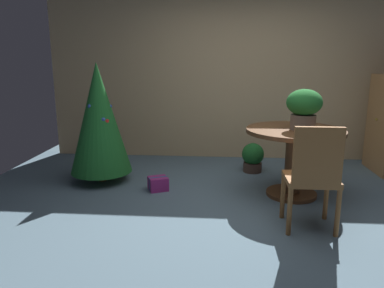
% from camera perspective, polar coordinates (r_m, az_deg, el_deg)
% --- Properties ---
extents(ground_plane, '(6.60, 6.60, 0.00)m').
position_cam_1_polar(ground_plane, '(3.86, 9.38, -10.37)').
color(ground_plane, slate).
extents(back_wall_panel, '(6.00, 0.10, 2.60)m').
position_cam_1_polar(back_wall_panel, '(5.74, 8.08, 10.70)').
color(back_wall_panel, tan).
rests_on(back_wall_panel, ground_plane).
extents(round_dining_table, '(1.08, 1.08, 0.78)m').
position_cam_1_polar(round_dining_table, '(4.23, 15.64, -0.69)').
color(round_dining_table, brown).
rests_on(round_dining_table, ground_plane).
extents(flower_vase, '(0.38, 0.38, 0.44)m').
position_cam_1_polar(flower_vase, '(4.13, 17.10, 5.60)').
color(flower_vase, '#665B51').
rests_on(flower_vase, round_dining_table).
extents(wooden_chair_near, '(0.46, 0.41, 0.98)m').
position_cam_1_polar(wooden_chair_near, '(3.39, 18.44, -4.34)').
color(wooden_chair_near, brown).
rests_on(wooden_chair_near, ground_plane).
extents(holiday_tree, '(0.76, 0.76, 1.50)m').
position_cam_1_polar(holiday_tree, '(4.67, -14.32, 3.92)').
color(holiday_tree, brown).
rests_on(holiday_tree, ground_plane).
extents(gift_box_purple, '(0.28, 0.26, 0.16)m').
position_cam_1_polar(gift_box_purple, '(4.39, -5.32, -6.18)').
color(gift_box_purple, '#9E287A').
rests_on(gift_box_purple, ground_plane).
extents(potted_plant, '(0.30, 0.30, 0.40)m').
position_cam_1_polar(potted_plant, '(5.11, 9.47, -2.03)').
color(potted_plant, '#4C382D').
rests_on(potted_plant, ground_plane).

